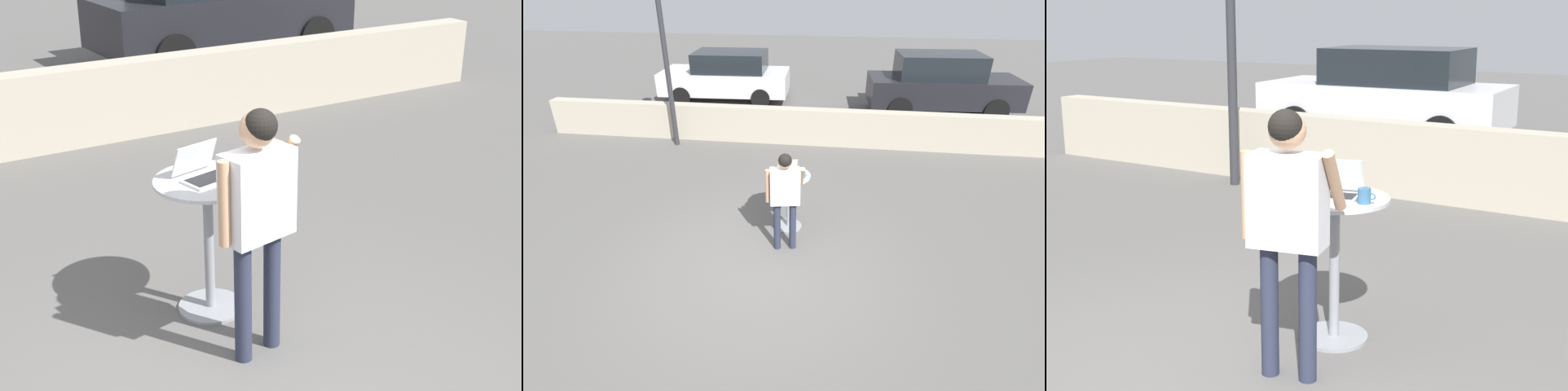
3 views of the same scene
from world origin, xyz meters
TOP-DOWN VIEW (x-y plane):
  - pavement_kerb at (0.00, 5.16)m, footprint 13.22×0.35m
  - cafe_table at (0.32, 1.19)m, footprint 0.73×0.73m
  - laptop at (0.31, 1.22)m, footprint 0.39×0.37m
  - coffee_mug at (0.56, 1.13)m, footprint 0.12×0.09m
  - standing_person at (0.34, 0.56)m, footprint 0.59×0.44m
  - parked_car_further_down at (4.13, 8.23)m, footprint 4.55×2.04m

SIDE VIEW (x-z plane):
  - pavement_kerb at x=0.00m, z-range 0.00..0.91m
  - cafe_table at x=0.32m, z-range 0.16..1.17m
  - parked_car_further_down at x=4.13m, z-range 0.01..1.82m
  - coffee_mug at x=0.56m, z-range 1.01..1.11m
  - standing_person at x=0.34m, z-range 0.23..1.89m
  - laptop at x=0.31m, z-range 0.94..1.18m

